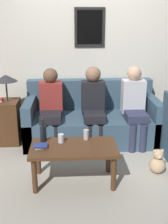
{
  "coord_description": "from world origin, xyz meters",
  "views": [
    {
      "loc": [
        -0.35,
        -3.59,
        1.83
      ],
      "look_at": [
        -0.15,
        -0.09,
        0.66
      ],
      "focal_mm": 45.0,
      "sensor_mm": 36.0,
      "label": 1
    }
  ],
  "objects_px": {
    "person_middle": "(93,103)",
    "teddy_bear": "(158,163)",
    "couch_main": "(91,120)",
    "coffee_table": "(74,152)",
    "person_left": "(51,105)",
    "wine_bottle": "(43,133)",
    "drinking_glass": "(61,138)",
    "person_right": "(134,103)"
  },
  "relations": [
    {
      "from": "person_middle",
      "to": "person_right",
      "type": "height_order",
      "value": "same"
    },
    {
      "from": "coffee_table",
      "to": "teddy_bear",
      "type": "height_order",
      "value": "coffee_table"
    },
    {
      "from": "wine_bottle",
      "to": "person_middle",
      "type": "bearing_deg",
      "value": 53.6
    },
    {
      "from": "couch_main",
      "to": "wine_bottle",
      "type": "xyz_separation_m",
      "value": [
        -0.66,
        -1.08,
        0.25
      ]
    },
    {
      "from": "teddy_bear",
      "to": "person_middle",
      "type": "bearing_deg",
      "value": 127.53
    },
    {
      "from": "wine_bottle",
      "to": "person_right",
      "type": "height_order",
      "value": "person_right"
    },
    {
      "from": "coffee_table",
      "to": "person_right",
      "type": "height_order",
      "value": "person_right"
    },
    {
      "from": "coffee_table",
      "to": "person_middle",
      "type": "xyz_separation_m",
      "value": [
        0.32,
        1.08,
        0.26
      ]
    },
    {
      "from": "coffee_table",
      "to": "person_left",
      "type": "xyz_separation_m",
      "value": [
        -0.31,
        1.09,
        0.24
      ]
    },
    {
      "from": "person_right",
      "to": "teddy_bear",
      "type": "bearing_deg",
      "value": -83.12
    },
    {
      "from": "wine_bottle",
      "to": "person_right",
      "type": "relative_size",
      "value": 0.24
    },
    {
      "from": "drinking_glass",
      "to": "person_left",
      "type": "relative_size",
      "value": 0.09
    },
    {
      "from": "drinking_glass",
      "to": "teddy_bear",
      "type": "height_order",
      "value": "drinking_glass"
    },
    {
      "from": "person_left",
      "to": "drinking_glass",
      "type": "bearing_deg",
      "value": -80.36
    },
    {
      "from": "person_left",
      "to": "person_middle",
      "type": "relative_size",
      "value": 0.98
    },
    {
      "from": "wine_bottle",
      "to": "couch_main",
      "type": "bearing_deg",
      "value": 58.77
    },
    {
      "from": "person_right",
      "to": "coffee_table",
      "type": "bearing_deg",
      "value": -131.43
    },
    {
      "from": "drinking_glass",
      "to": "person_right",
      "type": "xyz_separation_m",
      "value": [
        1.07,
        0.94,
        0.13
      ]
    },
    {
      "from": "wine_bottle",
      "to": "teddy_bear",
      "type": "distance_m",
      "value": 1.46
    },
    {
      "from": "coffee_table",
      "to": "person_right",
      "type": "relative_size",
      "value": 0.85
    },
    {
      "from": "coffee_table",
      "to": "drinking_glass",
      "type": "bearing_deg",
      "value": 141.19
    },
    {
      "from": "coffee_table",
      "to": "person_left",
      "type": "height_order",
      "value": "person_left"
    },
    {
      "from": "wine_bottle",
      "to": "drinking_glass",
      "type": "bearing_deg",
      "value": -12.06
    },
    {
      "from": "drinking_glass",
      "to": "coffee_table",
      "type": "bearing_deg",
      "value": -38.81
    },
    {
      "from": "wine_bottle",
      "to": "person_left",
      "type": "distance_m",
      "value": 0.93
    },
    {
      "from": "wine_bottle",
      "to": "person_left",
      "type": "xyz_separation_m",
      "value": [
        0.04,
        0.93,
        0.06
      ]
    },
    {
      "from": "coffee_table",
      "to": "person_left",
      "type": "bearing_deg",
      "value": 105.92
    },
    {
      "from": "wine_bottle",
      "to": "person_left",
      "type": "height_order",
      "value": "person_left"
    },
    {
      "from": "coffee_table",
      "to": "person_right",
      "type": "distance_m",
      "value": 1.43
    },
    {
      "from": "couch_main",
      "to": "person_middle",
      "type": "height_order",
      "value": "person_middle"
    },
    {
      "from": "person_middle",
      "to": "teddy_bear",
      "type": "bearing_deg",
      "value": -52.47
    },
    {
      "from": "couch_main",
      "to": "wine_bottle",
      "type": "height_order",
      "value": "couch_main"
    },
    {
      "from": "wine_bottle",
      "to": "person_left",
      "type": "relative_size",
      "value": 0.24
    },
    {
      "from": "wine_bottle",
      "to": "person_middle",
      "type": "xyz_separation_m",
      "value": [
        0.67,
        0.91,
        0.08
      ]
    },
    {
      "from": "coffee_table",
      "to": "person_right",
      "type": "bearing_deg",
      "value": 48.57
    },
    {
      "from": "person_left",
      "to": "person_middle",
      "type": "distance_m",
      "value": 0.63
    },
    {
      "from": "wine_bottle",
      "to": "drinking_glass",
      "type": "distance_m",
      "value": 0.22
    },
    {
      "from": "couch_main",
      "to": "teddy_bear",
      "type": "distance_m",
      "value": 1.34
    },
    {
      "from": "couch_main",
      "to": "coffee_table",
      "type": "distance_m",
      "value": 1.28
    },
    {
      "from": "wine_bottle",
      "to": "coffee_table",
      "type": "bearing_deg",
      "value": -24.51
    },
    {
      "from": "coffee_table",
      "to": "person_middle",
      "type": "relative_size",
      "value": 0.85
    },
    {
      "from": "wine_bottle",
      "to": "person_right",
      "type": "xyz_separation_m",
      "value": [
        1.28,
        0.89,
        0.07
      ]
    }
  ]
}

